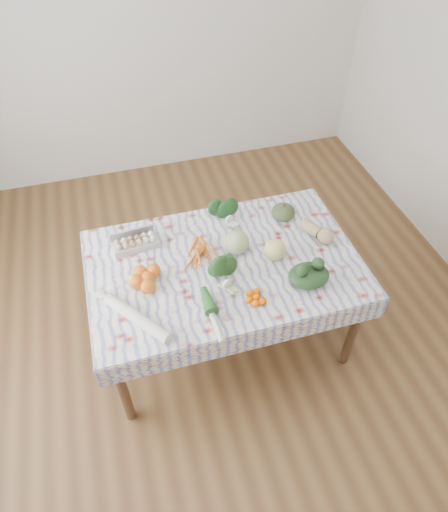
{
  "coord_description": "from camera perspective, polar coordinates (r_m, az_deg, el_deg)",
  "views": [
    {
      "loc": [
        -0.53,
        -1.84,
        2.8
      ],
      "look_at": [
        0.0,
        0.0,
        0.82
      ],
      "focal_mm": 32.0,
      "sensor_mm": 36.0,
      "label": 1
    }
  ],
  "objects": [
    {
      "name": "ground",
      "position": [
        3.39,
        -0.0,
        -9.69
      ],
      "size": [
        4.5,
        4.5,
        0.0
      ],
      "primitive_type": "plane",
      "color": "brown",
      "rests_on": "ground"
    },
    {
      "name": "wall_back",
      "position": [
        4.35,
        -9.24,
        26.69
      ],
      "size": [
        4.0,
        0.04,
        2.8
      ],
      "primitive_type": "cube",
      "color": "silver",
      "rests_on": "ground"
    },
    {
      "name": "dining_table",
      "position": [
        2.86,
        -0.0,
        -1.98
      ],
      "size": [
        1.6,
        1.0,
        0.75
      ],
      "color": "brown",
      "rests_on": "ground"
    },
    {
      "name": "tablecloth",
      "position": [
        2.8,
        -0.0,
        -0.91
      ],
      "size": [
        1.66,
        1.06,
        0.01
      ],
      "primitive_type": "cube",
      "color": "white",
      "rests_on": "dining_table"
    },
    {
      "name": "egg_carton",
      "position": [
        2.91,
        -10.99,
        1.51
      ],
      "size": [
        0.29,
        0.14,
        0.08
      ],
      "primitive_type": "cube",
      "rotation": [
        0.0,
        0.0,
        0.1
      ],
      "color": "#B7B6B1",
      "rests_on": "tablecloth"
    },
    {
      "name": "carrot_bunch",
      "position": [
        2.83,
        -2.82,
        0.46
      ],
      "size": [
        0.3,
        0.28,
        0.04
      ],
      "primitive_type": "cube",
      "rotation": [
        0.0,
        0.0,
        -0.31
      ],
      "color": "orange",
      "rests_on": "tablecloth"
    },
    {
      "name": "kale_bunch",
      "position": [
        3.03,
        0.05,
        5.53
      ],
      "size": [
        0.21,
        0.2,
        0.14
      ],
      "primitive_type": "ellipsoid",
      "rotation": [
        0.0,
        0.0,
        0.4
      ],
      "color": "#163D16",
      "rests_on": "tablecloth"
    },
    {
      "name": "kabocha_squash",
      "position": [
        3.09,
        7.42,
        5.52
      ],
      "size": [
        0.19,
        0.19,
        0.1
      ],
      "primitive_type": "ellipsoid",
      "rotation": [
        0.0,
        0.0,
        -0.26
      ],
      "color": "#3F512A",
      "rests_on": "tablecloth"
    },
    {
      "name": "cabbage",
      "position": [
        2.81,
        1.59,
        1.75
      ],
      "size": [
        0.21,
        0.21,
        0.15
      ],
      "primitive_type": "sphere",
      "rotation": [
        0.0,
        0.0,
        -0.43
      ],
      "color": "#A1B573",
      "rests_on": "tablecloth"
    },
    {
      "name": "butternut_squash",
      "position": [
        2.98,
        11.66,
        3.11
      ],
      "size": [
        0.2,
        0.25,
        0.1
      ],
      "primitive_type": "ellipsoid",
      "rotation": [
        0.0,
        0.0,
        0.49
      ],
      "color": "tan",
      "rests_on": "tablecloth"
    },
    {
      "name": "orange_cluster",
      "position": [
        2.69,
        -9.57,
        -2.7
      ],
      "size": [
        0.35,
        0.35,
        0.09
      ],
      "primitive_type": "cube",
      "rotation": [
        0.0,
        0.0,
        -0.43
      ],
      "color": "orange",
      "rests_on": "tablecloth"
    },
    {
      "name": "broccoli",
      "position": [
        2.64,
        -0.29,
        -2.52
      ],
      "size": [
        0.21,
        0.21,
        0.12
      ],
      "primitive_type": "ellipsoid",
      "rotation": [
        0.0,
        0.0,
        0.37
      ],
      "color": "#224B1B",
      "rests_on": "tablecloth"
    },
    {
      "name": "mandarin_cluster",
      "position": [
        2.59,
        4.07,
        -5.13
      ],
      "size": [
        0.17,
        0.17,
        0.05
      ],
      "primitive_type": "cube",
      "rotation": [
        0.0,
        0.0,
        0.1
      ],
      "color": "#FF6700",
      "rests_on": "tablecloth"
    },
    {
      "name": "grapefruit",
      "position": [
        2.79,
        6.39,
        0.78
      ],
      "size": [
        0.16,
        0.16,
        0.13
      ],
      "primitive_type": "sphere",
      "rotation": [
        0.0,
        0.0,
        0.22
      ],
      "color": "#EADC7B",
      "rests_on": "tablecloth"
    },
    {
      "name": "spinach_bag",
      "position": [
        2.7,
        10.54,
        -2.42
      ],
      "size": [
        0.28,
        0.24,
        0.11
      ],
      "primitive_type": "ellipsoid",
      "rotation": [
        0.0,
        0.0,
        -0.18
      ],
      "color": "black",
      "rests_on": "tablecloth"
    },
    {
      "name": "daikon",
      "position": [
        2.53,
        -10.79,
        -7.64
      ],
      "size": [
        0.34,
        0.42,
        0.07
      ],
      "primitive_type": "cylinder",
      "rotation": [
        1.57,
        0.0,
        0.64
      ],
      "color": "white",
      "rests_on": "tablecloth"
    },
    {
      "name": "leek",
      "position": [
        2.51,
        -1.44,
        -7.49
      ],
      "size": [
        0.05,
        0.35,
        0.04
      ],
      "primitive_type": "cylinder",
      "rotation": [
        1.57,
        0.0,
        0.02
      ],
      "color": "silver",
      "rests_on": "tablecloth"
    }
  ]
}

